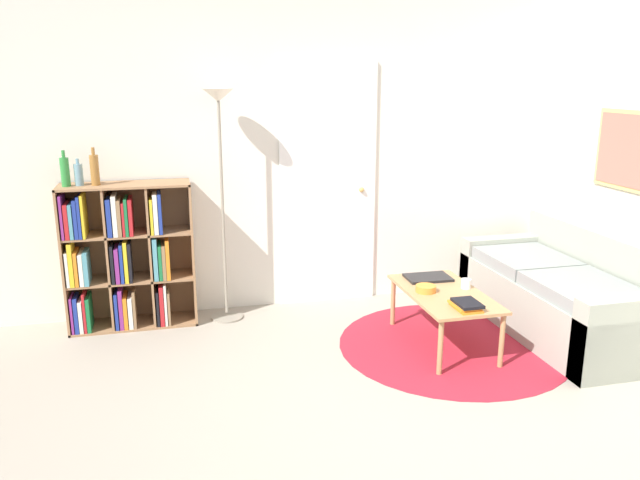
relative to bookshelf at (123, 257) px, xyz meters
The scene contains 15 objects.
ground_plane 2.77m from the bookshelf, 54.53° to the right, with size 14.00×14.00×0.00m, color gray.
wall_back 1.75m from the bookshelf, ahead, with size 7.30×0.11×2.60m.
wall_right 3.95m from the bookshelf, 15.08° to the right, with size 0.08×5.40×2.60m.
rug 2.64m from the bookshelf, 22.87° to the right, with size 1.70×1.70×0.01m.
bookshelf is the anchor object (origin of this frame).
floor_lamp 1.19m from the bookshelf, ahead, with size 0.26×0.26×1.86m.
couch 3.49m from the bookshelf, 15.58° to the right, with size 0.83×1.77×0.78m.
coffee_table 2.50m from the bookshelf, 22.68° to the right, with size 0.53×0.98×0.41m.
laptop 2.40m from the bookshelf, 15.65° to the right, with size 0.35×0.25×0.02m.
bowl 2.36m from the bookshelf, 23.09° to the right, with size 0.15×0.15×0.05m.
book_stack_on_table 2.65m from the bookshelf, 29.71° to the right, with size 0.17×0.23×0.05m.
cup 2.66m from the bookshelf, 20.30° to the right, with size 0.07×0.07×0.07m.
bottle_left 0.78m from the bookshelf, behind, with size 0.07×0.07×0.27m.
bottle_middle 0.72m from the bookshelf, behind, with size 0.06×0.06×0.20m.
bottle_right 0.72m from the bookshelf, behind, with size 0.07×0.07×0.29m.
Camera 1 is at (-1.20, -2.73, 1.95)m, focal length 35.00 mm.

